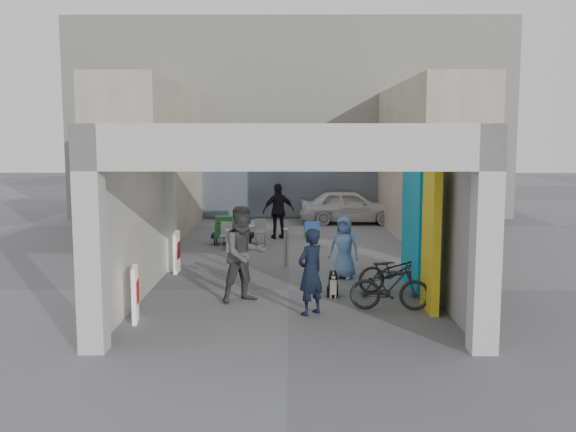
{
  "coord_description": "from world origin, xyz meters",
  "views": [
    {
      "loc": [
        0.05,
        -13.6,
        3.31
      ],
      "look_at": [
        -0.02,
        1.0,
        1.49
      ],
      "focal_mm": 40.0,
      "sensor_mm": 36.0,
      "label": 1
    }
  ],
  "objects_px": {
    "cafe_set": "(242,237)",
    "produce_stand": "(233,233)",
    "man_crates": "(279,211)",
    "bicycle_front": "(396,271)",
    "man_with_dog": "(311,272)",
    "white_van": "(350,206)",
    "bicycle_rear": "(390,286)",
    "man_elderly": "(344,247)",
    "border_collie": "(333,286)",
    "man_back_turned": "(244,254)"
  },
  "relations": [
    {
      "from": "border_collie",
      "to": "man_back_turned",
      "type": "bearing_deg",
      "value": -160.48
    },
    {
      "from": "man_with_dog",
      "to": "bicycle_front",
      "type": "relative_size",
      "value": 0.94
    },
    {
      "from": "man_with_dog",
      "to": "man_crates",
      "type": "bearing_deg",
      "value": -128.69
    },
    {
      "from": "bicycle_front",
      "to": "man_with_dog",
      "type": "bearing_deg",
      "value": 117.53
    },
    {
      "from": "produce_stand",
      "to": "man_elderly",
      "type": "xyz_separation_m",
      "value": [
        3.04,
        -4.81,
        0.39
      ]
    },
    {
      "from": "cafe_set",
      "to": "bicycle_rear",
      "type": "distance_m",
      "value": 7.86
    },
    {
      "from": "man_with_dog",
      "to": "man_back_turned",
      "type": "distance_m",
      "value": 1.62
    },
    {
      "from": "cafe_set",
      "to": "man_crates",
      "type": "distance_m",
      "value": 1.99
    },
    {
      "from": "man_with_dog",
      "to": "man_back_turned",
      "type": "bearing_deg",
      "value": -79.89
    },
    {
      "from": "produce_stand",
      "to": "white_van",
      "type": "distance_m",
      "value": 6.24
    },
    {
      "from": "bicycle_front",
      "to": "bicycle_rear",
      "type": "relative_size",
      "value": 1.13
    },
    {
      "from": "bicycle_front",
      "to": "white_van",
      "type": "distance_m",
      "value": 10.88
    },
    {
      "from": "cafe_set",
      "to": "man_with_dog",
      "type": "distance_m",
      "value": 7.65
    },
    {
      "from": "produce_stand",
      "to": "cafe_set",
      "type": "bearing_deg",
      "value": -58.25
    },
    {
      "from": "cafe_set",
      "to": "bicycle_rear",
      "type": "relative_size",
      "value": 0.86
    },
    {
      "from": "border_collie",
      "to": "man_crates",
      "type": "bearing_deg",
      "value": 108.37
    },
    {
      "from": "border_collie",
      "to": "bicycle_rear",
      "type": "relative_size",
      "value": 0.38
    },
    {
      "from": "man_back_turned",
      "to": "man_elderly",
      "type": "bearing_deg",
      "value": 15.3
    },
    {
      "from": "produce_stand",
      "to": "man_back_turned",
      "type": "bearing_deg",
      "value": -83.63
    },
    {
      "from": "cafe_set",
      "to": "produce_stand",
      "type": "bearing_deg",
      "value": 122.49
    },
    {
      "from": "cafe_set",
      "to": "man_crates",
      "type": "bearing_deg",
      "value": 55.1
    },
    {
      "from": "man_crates",
      "to": "bicycle_front",
      "type": "bearing_deg",
      "value": 94.54
    },
    {
      "from": "man_back_turned",
      "to": "border_collie",
      "type": "bearing_deg",
      "value": -18.47
    },
    {
      "from": "cafe_set",
      "to": "border_collie",
      "type": "bearing_deg",
      "value": -68.92
    },
    {
      "from": "bicycle_front",
      "to": "man_elderly",
      "type": "bearing_deg",
      "value": 21.92
    },
    {
      "from": "produce_stand",
      "to": "man_crates",
      "type": "height_order",
      "value": "man_crates"
    },
    {
      "from": "man_back_turned",
      "to": "bicycle_front",
      "type": "bearing_deg",
      "value": -14.79
    },
    {
      "from": "man_with_dog",
      "to": "man_back_turned",
      "type": "xyz_separation_m",
      "value": [
        -1.3,
        0.96,
        0.15
      ]
    },
    {
      "from": "man_crates",
      "to": "man_elderly",
      "type": "bearing_deg",
      "value": 89.91
    },
    {
      "from": "man_crates",
      "to": "white_van",
      "type": "height_order",
      "value": "man_crates"
    },
    {
      "from": "cafe_set",
      "to": "man_back_turned",
      "type": "distance_m",
      "value": 6.51
    },
    {
      "from": "border_collie",
      "to": "bicycle_rear",
      "type": "bearing_deg",
      "value": -34.82
    },
    {
      "from": "cafe_set",
      "to": "border_collie",
      "type": "relative_size",
      "value": 2.26
    },
    {
      "from": "cafe_set",
      "to": "produce_stand",
      "type": "relative_size",
      "value": 1.03
    },
    {
      "from": "man_with_dog",
      "to": "bicycle_rear",
      "type": "relative_size",
      "value": 1.06
    },
    {
      "from": "man_with_dog",
      "to": "cafe_set",
      "type": "bearing_deg",
      "value": -119.56
    },
    {
      "from": "cafe_set",
      "to": "man_elderly",
      "type": "relative_size",
      "value": 0.91
    },
    {
      "from": "man_back_turned",
      "to": "bicycle_front",
      "type": "height_order",
      "value": "man_back_turned"
    },
    {
      "from": "bicycle_front",
      "to": "bicycle_rear",
      "type": "distance_m",
      "value": 1.5
    },
    {
      "from": "man_elderly",
      "to": "man_back_turned",
      "type": "bearing_deg",
      "value": -115.52
    },
    {
      "from": "man_with_dog",
      "to": "bicycle_rear",
      "type": "height_order",
      "value": "man_with_dog"
    },
    {
      "from": "man_elderly",
      "to": "bicycle_rear",
      "type": "distance_m",
      "value": 2.87
    },
    {
      "from": "man_with_dog",
      "to": "white_van",
      "type": "height_order",
      "value": "man_with_dog"
    },
    {
      "from": "border_collie",
      "to": "man_elderly",
      "type": "bearing_deg",
      "value": 87.16
    },
    {
      "from": "man_crates",
      "to": "white_van",
      "type": "bearing_deg",
      "value": -141.36
    },
    {
      "from": "man_elderly",
      "to": "produce_stand",
      "type": "bearing_deg",
      "value": 142.44
    },
    {
      "from": "border_collie",
      "to": "cafe_set",
      "type": "bearing_deg",
      "value": 120.01
    },
    {
      "from": "cafe_set",
      "to": "man_back_turned",
      "type": "relative_size",
      "value": 0.69
    },
    {
      "from": "border_collie",
      "to": "bicycle_front",
      "type": "bearing_deg",
      "value": 27.82
    },
    {
      "from": "man_crates",
      "to": "bicycle_front",
      "type": "relative_size",
      "value": 1.04
    }
  ]
}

